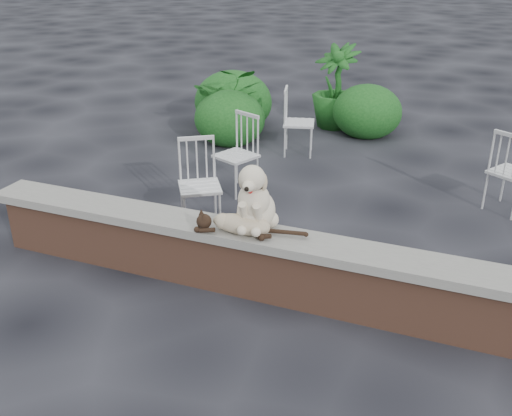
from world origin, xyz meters
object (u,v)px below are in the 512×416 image
at_px(cat, 240,223).
at_px(chair_e, 299,122).
at_px(chair_a, 200,185).
at_px(potted_plant_b, 336,86).
at_px(potted_plant_a, 229,102).
at_px(dog, 256,194).
at_px(chair_b, 236,154).

bearing_deg(cat, chair_e, 93.39).
xyz_separation_m(chair_a, potted_plant_b, (0.38, 4.06, 0.19)).
relative_size(cat, potted_plant_a, 1.00).
relative_size(dog, chair_e, 0.65).
distance_m(chair_a, potted_plant_a, 3.09).
xyz_separation_m(chair_a, chair_b, (-0.03, 1.01, 0.00)).
distance_m(dog, potted_plant_b, 4.98).
bearing_deg(cat, chair_a, 124.23).
height_order(dog, potted_plant_b, potted_plant_b).
bearing_deg(chair_a, potted_plant_a, 75.39).
height_order(dog, cat, dog).
bearing_deg(dog, chair_b, 111.24).
xyz_separation_m(dog, chair_a, (-0.98, 0.88, -0.42)).
bearing_deg(dog, cat, -124.97).
xyz_separation_m(chair_b, potted_plant_b, (0.41, 3.05, 0.19)).
height_order(chair_b, potted_plant_a, potted_plant_a).
xyz_separation_m(dog, potted_plant_a, (-1.96, 3.81, -0.33)).
xyz_separation_m(potted_plant_a, potted_plant_b, (1.36, 1.13, 0.11)).
xyz_separation_m(chair_b, potted_plant_a, (-0.95, 1.92, 0.08)).
distance_m(cat, potted_plant_a, 4.39).
bearing_deg(chair_e, dog, 176.96).
relative_size(chair_b, potted_plant_a, 0.85).
bearing_deg(potted_plant_a, cat, -64.59).
xyz_separation_m(cat, potted_plant_a, (-1.88, 3.96, -0.12)).
xyz_separation_m(dog, chair_e, (-0.74, 3.47, -0.42)).
relative_size(chair_b, potted_plant_b, 0.71).
bearing_deg(chair_e, chair_b, 155.00).
relative_size(potted_plant_a, potted_plant_b, 0.84).
relative_size(dog, chair_b, 0.65).
distance_m(chair_a, chair_b, 1.01).
height_order(cat, potted_plant_b, potted_plant_b).
height_order(chair_e, potted_plant_b, potted_plant_b).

